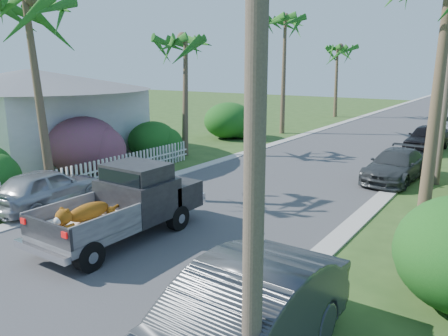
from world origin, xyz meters
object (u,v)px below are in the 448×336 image
Objects in this scene: parked_car_rm at (395,166)px; house_left at (33,118)px; utility_pole_a at (256,82)px; parked_car_rf at (427,138)px; palm_l_a at (30,1)px; parked_car_rn at (236,329)px; pickup_truck at (131,201)px; palm_l_b at (184,38)px; palm_l_d at (338,47)px; palm_l_c at (285,18)px; parked_car_ln at (46,188)px.

parked_car_rm is 17.99m from house_left.
parked_car_rf is at bearing 94.34° from utility_pole_a.
parked_car_rf is at bearing 60.16° from palm_l_a.
house_left reaches higher than parked_car_rn.
pickup_truck reaches higher than parked_car_rf.
palm_l_b is 22.00m from palm_l_d.
palm_l_b is at bearing 38.88° from house_left.
pickup_truck is at bearing -10.30° from palm_l_a.
palm_l_a is (-11.13, 4.32, 6.08)m from parked_car_rn.
palm_l_c reaches higher than parked_car_rf.
palm_l_a is at bearing -86.19° from palm_l_b.
utility_pole_a is (11.60, -24.00, -3.31)m from palm_l_c.
parked_car_rn is at bearing -30.34° from pickup_truck.
parked_car_rm is at bearing -43.17° from palm_l_c.
parked_car_rm is at bearing 96.12° from utility_pole_a.
utility_pole_a is at bearing 151.21° from parked_car_ln.
palm_l_a is at bearing -133.32° from parked_car_rm.
utility_pole_a is at bearing -32.25° from pickup_truck.
palm_l_a reaches higher than palm_l_d.
parked_car_rf is 12.30m from palm_l_c.
parked_car_rn is 0.58× the size of utility_pole_a.
palm_l_a reaches higher than parked_car_ln.
utility_pole_a is (18.60, -9.00, 2.48)m from house_left.
palm_l_d reaches higher than parked_car_rn.
palm_l_a is at bearing 157.04° from utility_pole_a.
parked_car_ln is 0.49× the size of palm_l_a.
palm_l_d reaches higher than parked_car_ln.
palm_l_a is at bearing -89.45° from palm_l_d.
utility_pole_a is at bearing -71.42° from palm_l_d.
palm_l_b reaches higher than parked_car_rn.
palm_l_b is at bearing 121.17° from pickup_truck.
palm_l_c is at bearing 104.69° from pickup_truck.
palm_l_c reaches higher than palm_l_b.
parked_car_rf is 14.74m from palm_l_b.
parked_car_rn is 1.29× the size of parked_car_ln.
parked_car_rf is 1.07× the size of parked_car_ln.
palm_l_a is 9.05m from palm_l_b.
parked_car_rn is 0.70× the size of palm_l_b.
palm_l_a is (-1.20, 0.85, 6.25)m from parked_car_ln.
parked_car_rm is at bearing 3.09° from palm_l_b.
parked_car_rm is 13.80m from parked_car_ln.
palm_l_d is 28.11m from house_left.
parked_car_rf is (4.65, 18.57, -0.27)m from pickup_truck.
parked_car_rm is at bearing -63.80° from palm_l_d.
parked_car_rm is at bearing -138.30° from parked_car_ln.
palm_l_a is 0.91× the size of utility_pole_a.
parked_car_rn is 37.54m from palm_l_d.
palm_l_a is 19.03m from palm_l_c.
house_left reaches higher than pickup_truck.
parked_car_ln is 21.15m from palm_l_c.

